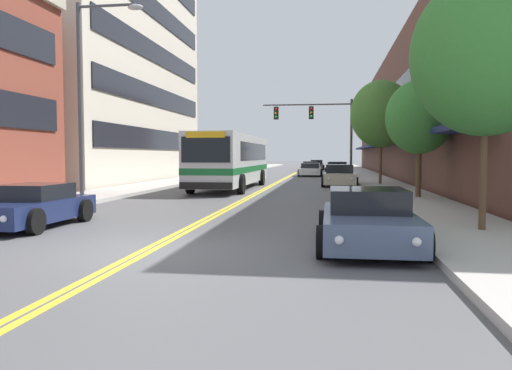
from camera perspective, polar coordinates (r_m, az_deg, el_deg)
ground_plane at (r=46.71m, az=3.89°, el=1.04°), size 240.00×240.00×0.00m
sidewalk_left at (r=47.76m, az=-4.50°, el=1.19°), size 2.97×106.00×0.16m
sidewalk_right at (r=46.69m, az=12.47°, el=1.07°), size 2.97×106.00×0.16m
centre_line at (r=46.71m, az=3.89°, el=1.05°), size 0.34×106.00×0.01m
office_tower_left at (r=40.81m, az=-19.65°, el=17.90°), size 12.08×22.10×24.54m
storefront_row_right at (r=47.54m, az=19.50°, el=7.52°), size 9.10×68.00×11.00m
city_bus at (r=29.07m, az=-2.75°, el=3.03°), size 2.90×12.45×3.06m
car_navy_parked_left_near at (r=14.72m, az=-24.20°, el=-2.26°), size 1.97×4.13×1.15m
car_charcoal_parked_left_mid at (r=40.86m, az=-3.02°, el=1.54°), size 2.15×4.83×1.28m
car_slate_blue_parked_right_foreground at (r=10.71m, az=12.67°, el=-3.94°), size 2.08×4.24×1.22m
car_black_parked_right_mid at (r=44.96m, az=9.31°, el=1.74°), size 2.04×4.54×1.36m
car_silver_parked_right_far at (r=51.56m, az=9.09°, el=1.88°), size 2.18×4.25×1.23m
car_champagne_parked_right_end at (r=31.74m, az=9.50°, el=1.01°), size 2.19×4.26×1.35m
car_beige_moving_lead at (r=58.52m, az=6.19°, el=2.07°), size 2.05×4.28×1.22m
car_white_moving_second at (r=46.61m, az=6.24°, el=1.72°), size 2.18×4.65×1.20m
car_dark_grey_moving_third at (r=67.87m, az=6.96°, el=2.27°), size 2.04×4.93×1.30m
traffic_signal_mast at (r=36.94m, az=7.26°, el=7.06°), size 6.53×0.38×5.98m
street_lamp_left_near at (r=19.23m, az=-18.49°, el=10.77°), size 2.50×0.28×7.37m
street_tree_right_near at (r=13.18m, az=24.85°, el=13.40°), size 3.48×3.48×6.04m
street_tree_right_mid at (r=22.42m, az=18.18°, el=7.37°), size 2.85×2.85×4.96m
street_tree_right_far at (r=31.90m, az=14.11°, el=7.88°), size 3.75×3.75×6.38m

